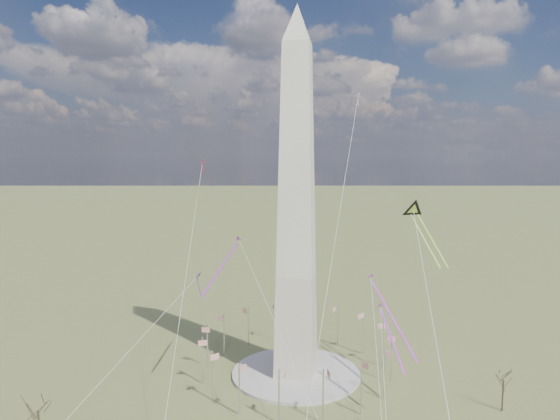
# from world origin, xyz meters

# --- Properties ---
(ground) EXTENTS (2000.00, 2000.00, 0.00)m
(ground) POSITION_xyz_m (0.00, 0.00, 0.00)
(ground) COLOR #53592C
(ground) RESTS_ON ground
(plaza) EXTENTS (36.00, 36.00, 0.80)m
(plaza) POSITION_xyz_m (0.00, 0.00, 0.40)
(plaza) COLOR #A39C95
(plaza) RESTS_ON ground
(washington_monument) EXTENTS (15.56, 15.56, 100.00)m
(washington_monument) POSITION_xyz_m (0.00, 0.00, 47.95)
(washington_monument) COLOR beige
(washington_monument) RESTS_ON plaza
(flagpole_ring) EXTENTS (54.40, 54.40, 13.00)m
(flagpole_ring) POSITION_xyz_m (-0.00, -0.00, 7.27)
(flagpole_ring) COLOR silver
(flagpole_ring) RESTS_ON ground
(tree_near) EXTENTS (6.65, 6.65, 11.64)m
(tree_near) POSITION_xyz_m (52.04, -10.69, 8.30)
(tree_near) COLOR #403427
(tree_near) RESTS_ON ground
(tree_far) EXTENTS (6.64, 6.64, 11.63)m
(tree_far) POSITION_xyz_m (-48.61, -43.88, 8.28)
(tree_far) COLOR #403427
(tree_far) RESTS_ON ground
(kite_delta_black) EXTENTS (11.79, 19.44, 16.01)m
(kite_delta_black) POSITION_xyz_m (32.02, 10.21, 45.33)
(kite_delta_black) COLOR black
(kite_delta_black) RESTS_ON ground
(kite_diamond_purple) EXTENTS (1.81, 2.68, 8.11)m
(kite_diamond_purple) POSITION_xyz_m (-32.15, 10.52, 23.66)
(kite_diamond_purple) COLOR navy
(kite_diamond_purple) RESTS_ON ground
(kite_streamer_left) EXTENTS (12.06, 20.33, 15.46)m
(kite_streamer_left) POSITION_xyz_m (23.85, -10.48, 24.99)
(kite_streamer_left) COLOR #FF2830
(kite_streamer_left) RESTS_ON ground
(kite_streamer_mid) EXTENTS (5.98, 17.95, 12.58)m
(kite_streamer_mid) POSITION_xyz_m (-17.52, -8.78, 34.19)
(kite_streamer_mid) COLOR #FF2830
(kite_streamer_mid) RESTS_ON ground
(kite_streamer_right) EXTENTS (7.19, 17.82, 12.70)m
(kite_streamer_right) POSITION_xyz_m (25.11, -1.85, 15.45)
(kite_streamer_right) COLOR #FF2830
(kite_streamer_right) RESTS_ON ground
(kite_small_red) EXTENTS (1.85, 1.71, 5.15)m
(kite_small_red) POSITION_xyz_m (-38.46, 33.88, 58.65)
(kite_small_red) COLOR red
(kite_small_red) RESTS_ON ground
(kite_small_white) EXTENTS (1.47, 1.52, 4.31)m
(kite_small_white) POSITION_xyz_m (14.80, 40.92, 81.46)
(kite_small_white) COLOR silver
(kite_small_white) RESTS_ON ground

